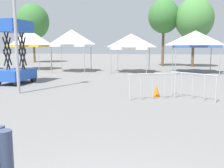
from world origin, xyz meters
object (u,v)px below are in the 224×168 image
canopy_tent_behind_right (195,39)px  tree_behind_tents_right (164,16)px  tree_behind_tents_center (33,22)px  canopy_tent_right_of_center (72,38)px  canopy_tent_behind_left (30,39)px  crowd_barrier_near_person (193,81)px  traffic_cone_lot_center (156,91)px  scissor_lift (16,64)px  canopy_tent_center (131,42)px  tree_behind_tents_left (194,19)px  crowd_barrier_mid_lot (153,81)px

canopy_tent_behind_right → tree_behind_tents_right: bearing=110.2°
tree_behind_tents_center → canopy_tent_right_of_center: bearing=-51.3°
canopy_tent_behind_left → tree_behind_tents_center: (-4.57, 9.98, 2.52)m
canopy_tent_behind_left → crowd_barrier_near_person: 17.61m
canopy_tent_right_of_center → tree_behind_tents_center: bearing=128.7°
crowd_barrier_near_person → traffic_cone_lot_center: (-1.46, 0.23, -0.49)m
canopy_tent_behind_right → scissor_lift: 14.09m
crowd_barrier_near_person → canopy_tent_center: bearing=108.3°
canopy_tent_behind_right → tree_behind_tents_left: tree_behind_tents_left is taller
canopy_tent_behind_right → tree_behind_tents_center: 22.06m
canopy_tent_right_of_center → canopy_tent_center: bearing=1.8°
tree_behind_tents_center → tree_behind_tents_right: 17.33m
canopy_tent_behind_right → tree_behind_tents_left: (0.72, 6.09, 2.23)m
canopy_tent_behind_left → canopy_tent_center: (9.52, -1.11, -0.33)m
canopy_tent_center → tree_behind_tents_right: tree_behind_tents_right is taller
canopy_tent_behind_right → tree_behind_tents_center: bearing=151.7°
canopy_tent_behind_left → canopy_tent_center: canopy_tent_behind_left is taller
tree_behind_tents_center → tree_behind_tents_left: tree_behind_tents_center is taller
tree_behind_tents_center → traffic_cone_lot_center: bearing=-53.1°
scissor_lift → tree_behind_tents_right: 17.81m
canopy_tent_behind_left → crowd_barrier_mid_lot: (11.40, -12.04, -2.12)m
canopy_tent_behind_right → crowd_barrier_mid_lot: size_ratio=1.79×
tree_behind_tents_right → canopy_tent_behind_left: bearing=-153.7°
crowd_barrier_mid_lot → traffic_cone_lot_center: bearing=76.2°
tree_behind_tents_right → crowd_barrier_mid_lot: size_ratio=3.70×
canopy_tent_right_of_center → tree_behind_tents_left: 13.18m
tree_behind_tents_center → traffic_cone_lot_center: tree_behind_tents_center is taller
traffic_cone_lot_center → scissor_lift: bearing=161.8°
canopy_tent_behind_left → traffic_cone_lot_center: (11.55, -11.44, -2.61)m
canopy_tent_behind_right → tree_behind_tents_right: tree_behind_tents_right is taller
canopy_tent_behind_right → tree_behind_tents_right: size_ratio=0.48×
canopy_tent_behind_right → canopy_tent_center: bearing=-172.3°
scissor_lift → crowd_barrier_near_person: bearing=-16.8°
scissor_lift → tree_behind_tents_right: size_ratio=0.50×
scissor_lift → tree_behind_tents_center: bearing=113.3°
canopy_tent_behind_left → traffic_cone_lot_center: 16.47m
canopy_tent_right_of_center → canopy_tent_behind_right: (10.27, 0.86, -0.10)m
canopy_tent_behind_left → scissor_lift: size_ratio=1.01×
crowd_barrier_mid_lot → tree_behind_tents_left: bearing=77.2°
traffic_cone_lot_center → canopy_tent_behind_right: bearing=74.0°
scissor_lift → tree_behind_tents_left: tree_behind_tents_left is taller
tree_behind_tents_right → crowd_barrier_mid_lot: 18.72m
canopy_tent_center → crowd_barrier_mid_lot: canopy_tent_center is taller
canopy_tent_behind_left → canopy_tent_right_of_center: canopy_tent_behind_left is taller
canopy_tent_right_of_center → scissor_lift: size_ratio=0.99×
canopy_tent_behind_left → tree_behind_tents_right: tree_behind_tents_right is taller
scissor_lift → tree_behind_tents_center: size_ratio=0.47×
canopy_tent_right_of_center → canopy_tent_behind_right: size_ratio=1.03×
canopy_tent_center → scissor_lift: size_ratio=0.88×
canopy_tent_right_of_center → scissor_lift: bearing=-97.0°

